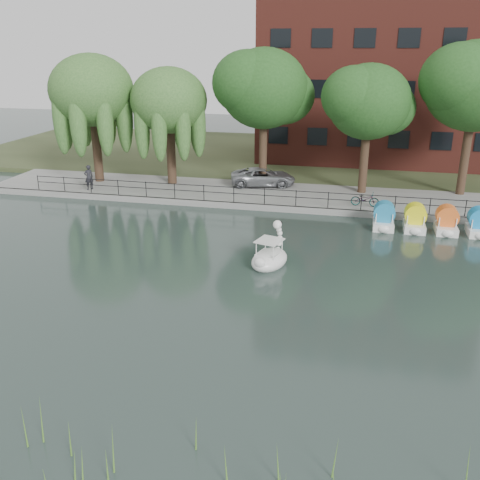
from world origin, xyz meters
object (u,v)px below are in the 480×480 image
(pedestrian, at_px, (89,175))
(swan_boat, at_px, (270,256))
(minivan, at_px, (263,176))
(bicycle, at_px, (365,198))

(pedestrian, height_order, swan_boat, pedestrian)
(minivan, bearing_deg, swan_boat, 179.22)
(minivan, xyz_separation_m, pedestrian, (-11.61, -3.71, 0.26))
(minivan, xyz_separation_m, bicycle, (7.14, -3.66, -0.23))
(bicycle, relative_size, pedestrian, 0.87)
(bicycle, relative_size, swan_boat, 0.63)
(minivan, relative_size, bicycle, 3.05)
(minivan, distance_m, pedestrian, 12.19)
(bicycle, bearing_deg, minivan, 65.91)
(minivan, height_order, swan_boat, swan_boat)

